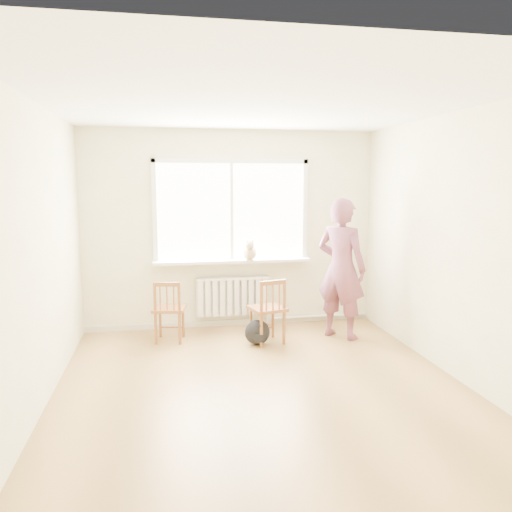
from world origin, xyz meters
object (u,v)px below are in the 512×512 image
chair_left (169,311)px  backpack (257,332)px  cat (250,251)px  chair_right (269,311)px  person (341,269)px

chair_left → backpack: size_ratio=2.52×
chair_left → backpack: chair_left is taller
cat → backpack: (-0.03, -0.72, -0.92)m
chair_left → backpack: 1.14m
chair_left → chair_right: chair_right is taller
cat → chair_right: bearing=-71.5°
backpack → chair_left: bearing=163.9°
person → cat: bearing=17.4°
chair_right → cat: 0.97m
cat → backpack: 1.17m
chair_left → chair_right: (1.22, -0.29, 0.02)m
person → chair_right: bearing=52.1°
person → chair_left: bearing=41.4°
chair_left → chair_right: 1.26m
chair_left → cat: bearing=-149.1°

